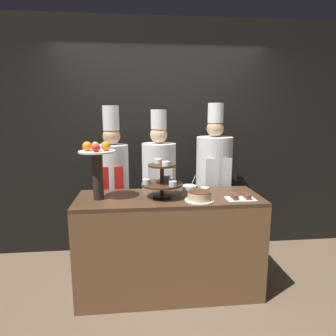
{
  "coord_description": "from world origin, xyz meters",
  "views": [
    {
      "loc": [
        -0.29,
        -2.35,
        1.73
      ],
      "look_at": [
        0.0,
        0.41,
        1.2
      ],
      "focal_mm": 32.0,
      "sensor_mm": 36.0,
      "label": 1
    }
  ],
  "objects_px": {
    "fruit_pedestal": "(97,163)",
    "cake_square_tray": "(241,197)",
    "tiered_stand": "(162,179)",
    "cup_white": "(205,191)",
    "chef_center_left": "(159,181)",
    "chef_left": "(113,181)",
    "serving_bowl_far": "(189,188)",
    "chef_center_right": "(214,177)",
    "cake_round": "(199,196)"
  },
  "relations": [
    {
      "from": "fruit_pedestal",
      "to": "chef_center_right",
      "type": "distance_m",
      "value": 1.41
    },
    {
      "from": "serving_bowl_far",
      "to": "chef_left",
      "type": "bearing_deg",
      "value": 150.17
    },
    {
      "from": "fruit_pedestal",
      "to": "serving_bowl_far",
      "type": "height_order",
      "value": "fruit_pedestal"
    },
    {
      "from": "cake_round",
      "to": "cup_white",
      "type": "relative_size",
      "value": 3.25
    },
    {
      "from": "cake_square_tray",
      "to": "serving_bowl_far",
      "type": "distance_m",
      "value": 0.52
    },
    {
      "from": "tiered_stand",
      "to": "chef_left",
      "type": "xyz_separation_m",
      "value": [
        -0.49,
        0.62,
        -0.15
      ]
    },
    {
      "from": "tiered_stand",
      "to": "chef_center_left",
      "type": "relative_size",
      "value": 0.22
    },
    {
      "from": "tiered_stand",
      "to": "serving_bowl_far",
      "type": "bearing_deg",
      "value": 31.96
    },
    {
      "from": "chef_center_right",
      "to": "tiered_stand",
      "type": "bearing_deg",
      "value": -136.11
    },
    {
      "from": "fruit_pedestal",
      "to": "cake_square_tray",
      "type": "relative_size",
      "value": 2.02
    },
    {
      "from": "cup_white",
      "to": "cake_square_tray",
      "type": "height_order",
      "value": "cup_white"
    },
    {
      "from": "serving_bowl_far",
      "to": "fruit_pedestal",
      "type": "bearing_deg",
      "value": -167.65
    },
    {
      "from": "serving_bowl_far",
      "to": "chef_left",
      "type": "height_order",
      "value": "chef_left"
    },
    {
      "from": "serving_bowl_far",
      "to": "cake_round",
      "type": "bearing_deg",
      "value": -84.2
    },
    {
      "from": "cake_round",
      "to": "chef_center_right",
      "type": "xyz_separation_m",
      "value": [
        0.33,
        0.77,
        0.0
      ]
    },
    {
      "from": "fruit_pedestal",
      "to": "chef_left",
      "type": "xyz_separation_m",
      "value": [
        0.08,
        0.63,
        -0.31
      ]
    },
    {
      "from": "cake_square_tray",
      "to": "cake_round",
      "type": "bearing_deg",
      "value": -179.19
    },
    {
      "from": "cake_square_tray",
      "to": "serving_bowl_far",
      "type": "bearing_deg",
      "value": 142.13
    },
    {
      "from": "chef_center_left",
      "to": "cup_white",
      "type": "bearing_deg",
      "value": -55.47
    },
    {
      "from": "cake_square_tray",
      "to": "chef_left",
      "type": "distance_m",
      "value": 1.42
    },
    {
      "from": "serving_bowl_far",
      "to": "chef_center_right",
      "type": "bearing_deg",
      "value": 50.84
    },
    {
      "from": "cake_round",
      "to": "chef_center_right",
      "type": "bearing_deg",
      "value": 66.83
    },
    {
      "from": "fruit_pedestal",
      "to": "serving_bowl_far",
      "type": "xyz_separation_m",
      "value": [
        0.86,
        0.19,
        -0.3
      ]
    },
    {
      "from": "cake_round",
      "to": "chef_left",
      "type": "height_order",
      "value": "chef_left"
    },
    {
      "from": "chef_left",
      "to": "chef_center_right",
      "type": "bearing_deg",
      "value": -0.0
    },
    {
      "from": "cup_white",
      "to": "chef_center_right",
      "type": "distance_m",
      "value": 0.62
    },
    {
      "from": "tiered_stand",
      "to": "serving_bowl_far",
      "type": "xyz_separation_m",
      "value": [
        0.29,
        0.18,
        -0.14
      ]
    },
    {
      "from": "chef_left",
      "to": "chef_center_left",
      "type": "relative_size",
      "value": 1.02
    },
    {
      "from": "cake_round",
      "to": "chef_left",
      "type": "bearing_deg",
      "value": 136.42
    },
    {
      "from": "fruit_pedestal",
      "to": "cup_white",
      "type": "distance_m",
      "value": 1.03
    },
    {
      "from": "fruit_pedestal",
      "to": "chef_left",
      "type": "distance_m",
      "value": 0.71
    },
    {
      "from": "cup_white",
      "to": "chef_center_right",
      "type": "height_order",
      "value": "chef_center_right"
    },
    {
      "from": "chef_left",
      "to": "chef_center_left",
      "type": "distance_m",
      "value": 0.51
    },
    {
      "from": "fruit_pedestal",
      "to": "serving_bowl_far",
      "type": "relative_size",
      "value": 3.25
    },
    {
      "from": "cake_square_tray",
      "to": "chef_left",
      "type": "bearing_deg",
      "value": 147.21
    },
    {
      "from": "cup_white",
      "to": "chef_left",
      "type": "relative_size",
      "value": 0.04
    },
    {
      "from": "cake_square_tray",
      "to": "chef_center_left",
      "type": "xyz_separation_m",
      "value": [
        -0.68,
        0.77,
        -0.01
      ]
    },
    {
      "from": "cup_white",
      "to": "chef_center_right",
      "type": "xyz_separation_m",
      "value": [
        0.24,
        0.57,
        0.01
      ]
    },
    {
      "from": "tiered_stand",
      "to": "chef_center_right",
      "type": "distance_m",
      "value": 0.91
    },
    {
      "from": "tiered_stand",
      "to": "fruit_pedestal",
      "type": "height_order",
      "value": "fruit_pedestal"
    },
    {
      "from": "cake_round",
      "to": "cake_square_tray",
      "type": "bearing_deg",
      "value": 0.81
    },
    {
      "from": "cake_round",
      "to": "serving_bowl_far",
      "type": "distance_m",
      "value": 0.33
    },
    {
      "from": "fruit_pedestal",
      "to": "cake_round",
      "type": "relative_size",
      "value": 2.02
    },
    {
      "from": "tiered_stand",
      "to": "serving_bowl_far",
      "type": "relative_size",
      "value": 2.37
    },
    {
      "from": "cake_square_tray",
      "to": "serving_bowl_far",
      "type": "relative_size",
      "value": 1.61
    },
    {
      "from": "chef_left",
      "to": "chef_center_right",
      "type": "height_order",
      "value": "chef_center_right"
    },
    {
      "from": "cup_white",
      "to": "chef_center_right",
      "type": "relative_size",
      "value": 0.04
    },
    {
      "from": "cake_round",
      "to": "cup_white",
      "type": "bearing_deg",
      "value": 64.53
    },
    {
      "from": "fruit_pedestal",
      "to": "tiered_stand",
      "type": "bearing_deg",
      "value": 0.98
    },
    {
      "from": "tiered_stand",
      "to": "cake_square_tray",
      "type": "distance_m",
      "value": 0.73
    }
  ]
}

